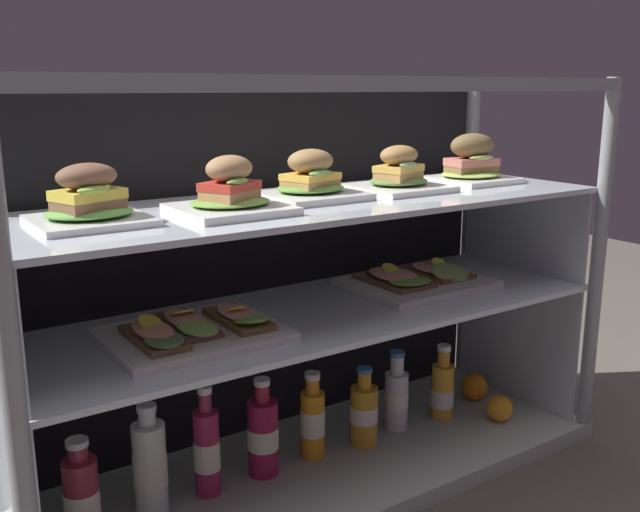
% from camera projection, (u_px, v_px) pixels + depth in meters
% --- Properties ---
extents(ground_plane, '(6.00, 6.00, 0.02)m').
position_uv_depth(ground_plane, '(320.00, 480.00, 1.70)').
color(ground_plane, '#5C554B').
rests_on(ground_plane, ground).
extents(case_base_deck, '(1.41, 0.48, 0.04)m').
position_uv_depth(case_base_deck, '(320.00, 468.00, 1.69)').
color(case_base_deck, '#B7C0B6').
rests_on(case_base_deck, ground).
extents(case_frame, '(1.41, 0.48, 0.93)m').
position_uv_depth(case_frame, '(289.00, 258.00, 1.68)').
color(case_frame, gray).
rests_on(case_frame, ground).
extents(riser_lower_tier, '(1.34, 0.41, 0.36)m').
position_uv_depth(riser_lower_tier, '(320.00, 390.00, 1.64)').
color(riser_lower_tier, silver).
rests_on(riser_lower_tier, case_base_deck).
extents(shelf_lower_glass, '(1.36, 0.43, 0.01)m').
position_uv_depth(shelf_lower_glass, '(320.00, 313.00, 1.60)').
color(shelf_lower_glass, silver).
rests_on(shelf_lower_glass, riser_lower_tier).
extents(riser_upper_tier, '(1.34, 0.41, 0.24)m').
position_uv_depth(riser_upper_tier, '(320.00, 259.00, 1.57)').
color(riser_upper_tier, silver).
rests_on(riser_upper_tier, shelf_lower_glass).
extents(shelf_upper_glass, '(1.36, 0.43, 0.01)m').
position_uv_depth(shelf_upper_glass, '(320.00, 203.00, 1.54)').
color(shelf_upper_glass, silver).
rests_on(shelf_upper_glass, riser_upper_tier).
extents(plated_roll_sandwich_center, '(0.20, 0.20, 0.11)m').
position_uv_depth(plated_roll_sandwich_center, '(89.00, 203.00, 1.26)').
color(plated_roll_sandwich_center, white).
rests_on(plated_roll_sandwich_center, shelf_upper_glass).
extents(plated_roll_sandwich_near_right_corner, '(0.21, 0.21, 0.11)m').
position_uv_depth(plated_roll_sandwich_near_right_corner, '(230.00, 194.00, 1.37)').
color(plated_roll_sandwich_near_right_corner, white).
rests_on(plated_roll_sandwich_near_right_corner, shelf_upper_glass).
extents(plated_roll_sandwich_left_of_center, '(0.21, 0.21, 0.11)m').
position_uv_depth(plated_roll_sandwich_left_of_center, '(311.00, 182.00, 1.55)').
color(plated_roll_sandwich_left_of_center, white).
rests_on(plated_roll_sandwich_left_of_center, shelf_upper_glass).
extents(plated_roll_sandwich_mid_left, '(0.20, 0.20, 0.11)m').
position_uv_depth(plated_roll_sandwich_mid_left, '(399.00, 175.00, 1.67)').
color(plated_roll_sandwich_mid_left, white).
rests_on(plated_roll_sandwich_mid_left, shelf_upper_glass).
extents(plated_roll_sandwich_mid_right, '(0.19, 0.19, 0.13)m').
position_uv_depth(plated_roll_sandwich_mid_right, '(472.00, 165.00, 1.81)').
color(plated_roll_sandwich_mid_right, white).
rests_on(plated_roll_sandwich_mid_right, shelf_upper_glass).
extents(open_sandwich_tray_left_of_center, '(0.34, 0.27, 0.06)m').
position_uv_depth(open_sandwich_tray_left_of_center, '(193.00, 330.00, 1.41)').
color(open_sandwich_tray_left_of_center, white).
rests_on(open_sandwich_tray_left_of_center, shelf_lower_glass).
extents(open_sandwich_tray_far_right, '(0.34, 0.27, 0.06)m').
position_uv_depth(open_sandwich_tray_far_right, '(416.00, 279.00, 1.78)').
color(open_sandwich_tray_far_right, white).
rests_on(open_sandwich_tray_far_right, shelf_lower_glass).
extents(juice_bottle_front_left_end, '(0.07, 0.07, 0.21)m').
position_uv_depth(juice_bottle_front_left_end, '(82.00, 497.00, 1.39)').
color(juice_bottle_front_left_end, '#972B41').
rests_on(juice_bottle_front_left_end, case_base_deck).
extents(juice_bottle_back_center, '(0.07, 0.07, 0.24)m').
position_uv_depth(juice_bottle_back_center, '(150.00, 466.00, 1.46)').
color(juice_bottle_back_center, white).
rests_on(juice_bottle_back_center, case_base_deck).
extents(juice_bottle_front_middle, '(0.06, 0.06, 0.25)m').
position_uv_depth(juice_bottle_front_middle, '(207.00, 450.00, 1.53)').
color(juice_bottle_front_middle, '#A2254C').
rests_on(juice_bottle_front_middle, case_base_deck).
extents(juice_bottle_back_right, '(0.07, 0.07, 0.23)m').
position_uv_depth(juice_bottle_back_right, '(263.00, 435.00, 1.61)').
color(juice_bottle_back_right, '#9D1B46').
rests_on(juice_bottle_back_right, case_base_deck).
extents(juice_bottle_front_right_end, '(0.06, 0.06, 0.21)m').
position_uv_depth(juice_bottle_front_right_end, '(313.00, 421.00, 1.69)').
color(juice_bottle_front_right_end, orange).
rests_on(juice_bottle_front_right_end, case_base_deck).
extents(juice_bottle_back_left, '(0.07, 0.07, 0.20)m').
position_uv_depth(juice_bottle_back_left, '(364.00, 413.00, 1.75)').
color(juice_bottle_back_left, gold).
rests_on(juice_bottle_back_left, case_base_deck).
extents(juice_bottle_tucked_behind, '(0.06, 0.06, 0.21)m').
position_uv_depth(juice_bottle_tucked_behind, '(396.00, 397.00, 1.83)').
color(juice_bottle_tucked_behind, silver).
rests_on(juice_bottle_tucked_behind, case_base_deck).
extents(juice_bottle_front_fourth, '(0.06, 0.06, 0.20)m').
position_uv_depth(juice_bottle_front_fourth, '(442.00, 390.00, 1.89)').
color(juice_bottle_front_fourth, gold).
rests_on(juice_bottle_front_fourth, case_base_deck).
extents(orange_fruit_beside_bottles, '(0.07, 0.07, 0.07)m').
position_uv_depth(orange_fruit_beside_bottles, '(474.00, 387.00, 2.01)').
color(orange_fruit_beside_bottles, orange).
rests_on(orange_fruit_beside_bottles, case_base_deck).
extents(orange_fruit_near_left_post, '(0.07, 0.07, 0.07)m').
position_uv_depth(orange_fruit_near_left_post, '(500.00, 408.00, 1.88)').
color(orange_fruit_near_left_post, orange).
rests_on(orange_fruit_near_left_post, case_base_deck).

